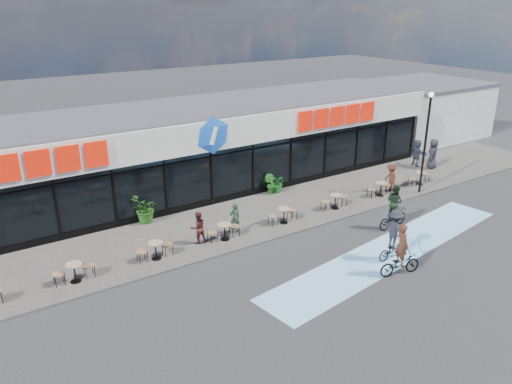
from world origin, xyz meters
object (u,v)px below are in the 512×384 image
pedestrian_a (391,178)px  potted_plant_right (277,183)px  patron_right (198,228)px  cyclist_b (393,211)px  lamp_post (426,135)px  pedestrian_b (417,153)px  pedestrian_c (433,154)px  potted_plant_left (145,209)px  potted_plant_mid (270,184)px  patron_left (235,218)px  cyclist_a (394,237)px

pedestrian_a → potted_plant_right: bearing=-101.7°
patron_right → cyclist_b: (8.37, -3.35, 0.01)m
lamp_post → pedestrian_a: bearing=139.1°
potted_plant_right → pedestrian_b: pedestrian_b is taller
pedestrian_b → pedestrian_c: 0.97m
potted_plant_left → potted_plant_mid: bearing=-0.5°
patron_left → pedestrian_c: (15.04, 1.20, 0.24)m
pedestrian_c → cyclist_a: size_ratio=0.87×
pedestrian_c → cyclist_b: cyclist_b is taller
potted_plant_left → pedestrian_c: 18.13m
patron_right → potted_plant_right: bearing=-153.5°
potted_plant_right → lamp_post: bearing=-33.2°
potted_plant_right → cyclist_b: 6.74m
potted_plant_left → potted_plant_right: bearing=-0.9°
cyclist_a → cyclist_b: cyclist_a is taller
lamp_post → cyclist_a: size_ratio=2.54×
patron_left → potted_plant_right: bearing=-145.8°
cyclist_a → potted_plant_left: bearing=129.7°
potted_plant_left → pedestrian_b: size_ratio=0.82×
potted_plant_mid → potted_plant_right: 0.43m
pedestrian_b → patron_left: bearing=112.3°
pedestrian_c → lamp_post: bearing=-3.6°
patron_right → lamp_post: bearing=175.5°
lamp_post → cyclist_a: lamp_post is taller
potted_plant_left → pedestrian_b: (17.61, -1.11, 0.15)m
lamp_post → pedestrian_a: 2.92m
cyclist_b → pedestrian_b: bearing=33.9°
pedestrian_b → cyclist_a: bearing=140.2°
pedestrian_b → cyclist_a: 12.88m
pedestrian_a → pedestrian_b: bearing=134.4°
patron_right → cyclist_a: (6.07, -5.45, 0.16)m
potted_plant_left → patron_left: bearing=-46.8°
lamp_post → potted_plant_mid: 8.60m
pedestrian_a → cyclist_b: 4.64m
pedestrian_c → potted_plant_mid: bearing=-44.5°
potted_plant_mid → cyclist_a: size_ratio=0.50×
lamp_post → potted_plant_left: lamp_post is taller
potted_plant_left → pedestrian_b: bearing=-3.6°
potted_plant_right → patron_right: bearing=-154.2°
potted_plant_right → cyclist_b: bearing=-72.9°
potted_plant_mid → potted_plant_right: (0.43, -0.06, 0.00)m
potted_plant_mid → patron_right: bearing=-152.1°
pedestrian_b → cyclist_b: bearing=138.1°
potted_plant_left → pedestrian_b: 17.64m
cyclist_a → cyclist_b: size_ratio=1.02×
potted_plant_left → cyclist_a: cyclist_a is taller
potted_plant_left → potted_plant_right: (7.51, -0.12, -0.15)m
potted_plant_left → lamp_post: bearing=-17.3°
potted_plant_mid → patron_left: bearing=-142.8°
pedestrian_a → patron_right: bearing=-71.2°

